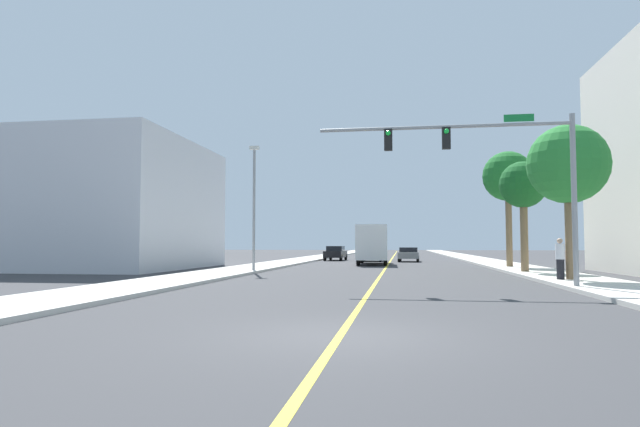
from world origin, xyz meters
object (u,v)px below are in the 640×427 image
object	(u,v)px
car_gray	(409,254)
pedestrian	(560,259)
traffic_signal_mast	(492,160)
street_lamp	(254,201)
palm_near	(568,165)
delivery_truck	(373,244)
palm_mid	(523,187)
palm_far	(508,177)
car_black	(336,253)
car_green	(372,254)

from	to	relation	value
car_gray	pedestrian	size ratio (longest dim) A/B	2.24
traffic_signal_mast	street_lamp	size ratio (longest dim) A/B	1.30
traffic_signal_mast	palm_near	xyz separation A→B (m)	(3.83, 3.82, 0.26)
car_gray	delivery_truck	world-z (taller)	delivery_truck
palm_mid	palm_far	xyz separation A→B (m)	(0.47, 6.70, 1.35)
traffic_signal_mast	pedestrian	bearing A→B (deg)	47.84
street_lamp	delivery_truck	xyz separation A→B (m)	(6.34, 13.15, -2.60)
car_black	delivery_truck	bearing A→B (deg)	115.03
palm_near	car_green	xyz separation A→B (m)	(-10.13, 27.27, -4.45)
street_lamp	palm_near	xyz separation A→B (m)	(16.00, -6.09, 0.88)
traffic_signal_mast	street_lamp	world-z (taller)	street_lamp
street_lamp	car_black	distance (m)	23.81
car_green	street_lamp	bearing A→B (deg)	-106.24
car_green	delivery_truck	size ratio (longest dim) A/B	0.46
street_lamp	car_black	size ratio (longest dim) A/B	1.62
palm_mid	car_black	bearing A→B (deg)	120.63
traffic_signal_mast	pedestrian	size ratio (longest dim) A/B	5.37
palm_far	pedestrian	bearing A→B (deg)	-91.93
street_lamp	car_gray	size ratio (longest dim) A/B	1.84
traffic_signal_mast	pedestrian	xyz separation A→B (m)	(3.39, 3.74, -3.85)
palm_mid	delivery_truck	world-z (taller)	palm_mid
palm_near	street_lamp	bearing A→B (deg)	159.16
palm_far	pedestrian	distance (m)	14.46
street_lamp	car_green	size ratio (longest dim) A/B	1.88
car_gray	pedestrian	xyz separation A→B (m)	(6.20, -26.85, 0.33)
street_lamp	pedestrian	size ratio (longest dim) A/B	4.14
palm_mid	car_black	size ratio (longest dim) A/B	1.36
car_green	traffic_signal_mast	bearing A→B (deg)	-79.29
palm_mid	pedestrian	distance (m)	7.80
street_lamp	palm_near	size ratio (longest dim) A/B	1.09
palm_near	palm_mid	distance (m)	6.71
car_black	street_lamp	bearing A→B (deg)	87.32
street_lamp	palm_mid	bearing A→B (deg)	2.22
car_gray	delivery_truck	size ratio (longest dim) A/B	0.47
palm_near	palm_mid	xyz separation A→B (m)	(-0.46, 6.69, -0.23)
palm_far	car_gray	distance (m)	15.95
palm_near	car_gray	distance (m)	27.94
street_lamp	car_green	bearing A→B (deg)	74.50
palm_near	car_gray	size ratio (longest dim) A/B	1.69
street_lamp	palm_mid	distance (m)	15.57
car_green	pedestrian	bearing A→B (deg)	-71.24
palm_far	pedestrian	size ratio (longest dim) A/B	4.42
traffic_signal_mast	pedestrian	world-z (taller)	traffic_signal_mast
palm_mid	car_black	xyz separation A→B (m)	(-13.54, 22.86, -4.17)
palm_mid	traffic_signal_mast	bearing A→B (deg)	-107.81
palm_near	car_gray	world-z (taller)	palm_near
traffic_signal_mast	car_gray	bearing A→B (deg)	95.25
traffic_signal_mast	car_black	xyz separation A→B (m)	(-10.16, 33.37, -4.14)
palm_near	delivery_truck	xyz separation A→B (m)	(-9.66, 19.24, -3.48)
car_gray	car_black	bearing A→B (deg)	161.66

